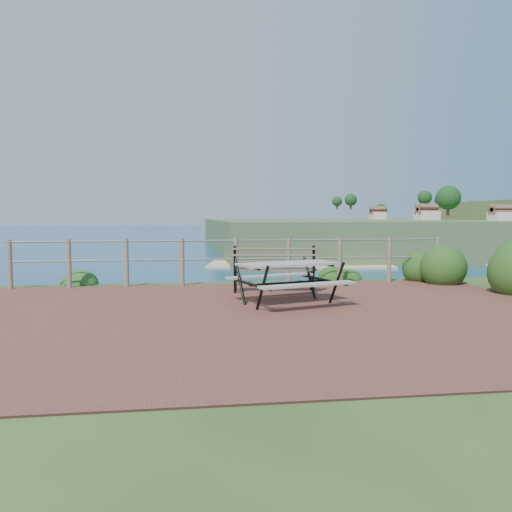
% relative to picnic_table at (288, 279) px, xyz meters
% --- Properties ---
extents(ground, '(10.00, 7.00, 0.12)m').
position_rel_picnic_table_xyz_m(ground, '(-0.62, -0.84, -0.45)').
color(ground, brown).
rests_on(ground, ground).
extents(ocean, '(1200.00, 1200.00, 0.00)m').
position_rel_picnic_table_xyz_m(ocean, '(-0.62, 199.16, -0.45)').
color(ocean, '#156E81').
rests_on(ocean, ground).
extents(safety_railing, '(9.40, 0.10, 1.00)m').
position_rel_picnic_table_xyz_m(safety_railing, '(-0.62, 2.51, 0.13)').
color(safety_railing, '#6B5B4C').
rests_on(safety_railing, ground).
extents(picnic_table, '(1.77, 1.37, 0.69)m').
position_rel_picnic_table_xyz_m(picnic_table, '(0.00, 0.00, 0.00)').
color(picnic_table, gray).
rests_on(picnic_table, ground).
extents(park_bench, '(1.66, 0.61, 0.91)m').
position_rel_picnic_table_xyz_m(park_bench, '(0.00, 1.39, 0.16)').
color(park_bench, brown).
rests_on(park_bench, ground).
extents(shrub_right_edge, '(1.06, 1.06, 1.52)m').
position_rel_picnic_table_xyz_m(shrub_right_edge, '(3.91, 2.42, -0.45)').
color(shrub_right_edge, '#133F15').
rests_on(shrub_right_edge, ground).
extents(shrub_lip_west, '(0.76, 0.76, 0.50)m').
position_rel_picnic_table_xyz_m(shrub_lip_west, '(-3.98, 3.15, -0.45)').
color(shrub_lip_west, '#1F4F1D').
rests_on(shrub_lip_west, ground).
extents(shrub_lip_east, '(0.73, 0.73, 0.46)m').
position_rel_picnic_table_xyz_m(shrub_lip_east, '(1.97, 3.35, -0.45)').
color(shrub_lip_east, '#133F15').
rests_on(shrub_lip_east, ground).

